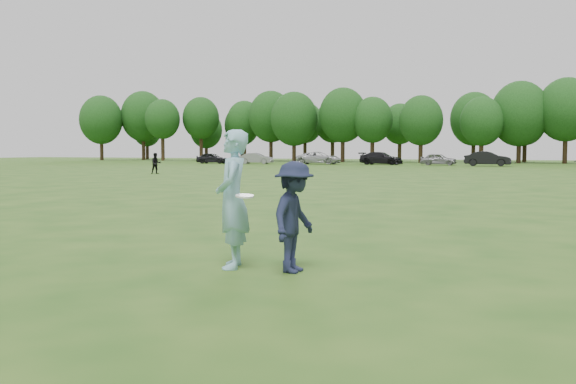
# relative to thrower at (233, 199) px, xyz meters

# --- Properties ---
(ground) EXTENTS (200.00, 200.00, 0.00)m
(ground) POSITION_rel_thrower_xyz_m (-0.27, 0.52, -1.05)
(ground) COLOR #224A14
(ground) RESTS_ON ground
(thrower) EXTENTS (0.75, 0.90, 2.09)m
(thrower) POSITION_rel_thrower_xyz_m (0.00, 0.00, 0.00)
(thrower) COLOR #88C0D3
(thrower) RESTS_ON ground
(defender) EXTENTS (0.66, 1.08, 1.62)m
(defender) POSITION_rel_thrower_xyz_m (0.98, 0.04, -0.23)
(defender) COLOR #1A203A
(defender) RESTS_ON ground
(player_far_a) EXTENTS (0.93, 0.94, 1.53)m
(player_far_a) POSITION_rel_thrower_xyz_m (-21.27, 29.43, -0.28)
(player_far_a) COLOR black
(player_far_a) RESTS_ON ground
(car_a) EXTENTS (4.10, 2.00, 1.35)m
(car_a) POSITION_rel_thrower_xyz_m (-33.04, 59.15, -0.37)
(car_a) COLOR black
(car_a) RESTS_ON ground
(car_b) EXTENTS (4.24, 1.95, 1.35)m
(car_b) POSITION_rel_thrower_xyz_m (-27.06, 59.34, -0.37)
(car_b) COLOR gray
(car_b) RESTS_ON ground
(car_c) EXTENTS (5.38, 2.58, 1.48)m
(car_c) POSITION_rel_thrower_xyz_m (-19.49, 60.91, -0.31)
(car_c) COLOR #B6B7BB
(car_c) RESTS_ON ground
(car_d) EXTENTS (5.26, 2.62, 1.47)m
(car_d) POSITION_rel_thrower_xyz_m (-12.10, 61.56, -0.31)
(car_d) COLOR black
(car_d) RESTS_ON ground
(car_e) EXTENTS (4.01, 1.71, 1.35)m
(car_e) POSITION_rel_thrower_xyz_m (-5.52, 61.21, -0.37)
(car_e) COLOR gray
(car_e) RESTS_ON ground
(car_f) EXTENTS (4.79, 1.73, 1.57)m
(car_f) POSITION_rel_thrower_xyz_m (-0.19, 59.53, -0.26)
(car_f) COLOR black
(car_f) RESTS_ON ground
(disc_in_play) EXTENTS (0.29, 0.29, 0.07)m
(disc_in_play) POSITION_rel_thrower_xyz_m (0.32, -0.24, 0.07)
(disc_in_play) COLOR white
(disc_in_play) RESTS_ON ground
(treeline) EXTENTS (130.35, 18.39, 11.74)m
(treeline) POSITION_rel_thrower_xyz_m (2.54, 77.42, 5.21)
(treeline) COLOR #332114
(treeline) RESTS_ON ground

